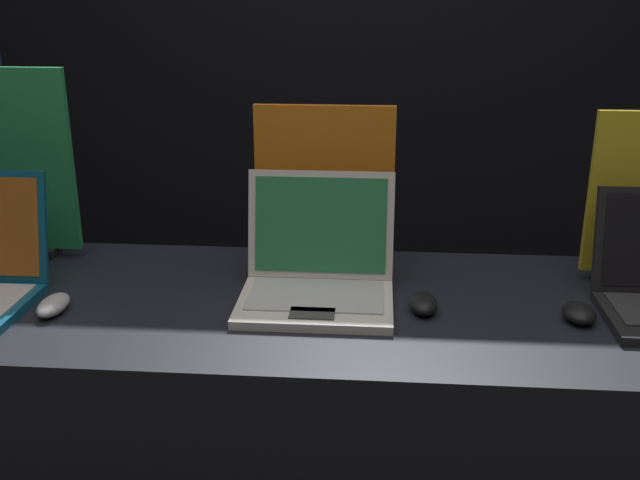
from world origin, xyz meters
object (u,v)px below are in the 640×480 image
Objects in this scene: mouse_back at (579,313)px; promo_stand_middle at (324,191)px; mouse_middle at (423,304)px; mouse_front at (53,305)px; promo_stand_front at (15,169)px; laptop_middle at (317,272)px.

promo_stand_middle is at bearing 152.80° from mouse_back.
mouse_back is (0.57, -0.30, -0.18)m from promo_stand_middle.
mouse_middle is at bearing 176.27° from mouse_back.
promo_stand_front is (-0.22, 0.35, 0.22)m from mouse_front.
mouse_front is at bearing -167.20° from laptop_middle.
promo_stand_front is 1.10m from mouse_middle.
promo_stand_middle is at bearing 131.42° from mouse_middle.
mouse_front is 0.59m from laptop_middle.
promo_stand_middle reaches higher than mouse_front.
mouse_front is 0.28× the size of promo_stand_middle.
mouse_back is at bearing -12.34° from promo_stand_front.
mouse_front is at bearing -57.36° from promo_stand_front.
mouse_middle reaches higher than mouse_front.
laptop_middle reaches higher than mouse_middle.
laptop_middle is at bearing 165.73° from mouse_middle.
promo_stand_middle is 4.25× the size of mouse_back.
mouse_front is 0.69m from promo_stand_middle.
promo_stand_front is 1.42× the size of laptop_middle.
promo_stand_middle is (0.80, -0.01, -0.04)m from promo_stand_front.
laptop_middle is 3.59× the size of mouse_back.
mouse_middle is at bearing -15.00° from promo_stand_front.
mouse_middle is 1.05× the size of mouse_back.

